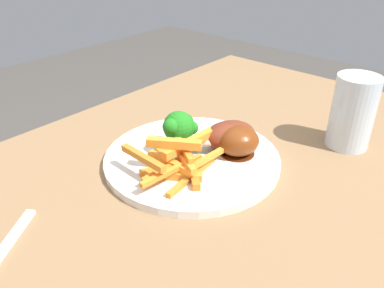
{
  "coord_description": "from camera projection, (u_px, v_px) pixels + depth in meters",
  "views": [
    {
      "loc": [
        0.37,
        0.29,
        1.07
      ],
      "look_at": [
        -0.01,
        -0.04,
        0.78
      ],
      "focal_mm": 36.41,
      "sensor_mm": 36.0,
      "label": 1
    }
  ],
  "objects": [
    {
      "name": "dinner_plate",
      "position": [
        192.0,
        159.0,
        0.6
      ],
      "size": [
        0.27,
        0.27,
        0.01
      ],
      "primitive_type": "cylinder",
      "color": "white",
      "rests_on": "dining_table"
    },
    {
      "name": "dining_table",
      "position": [
        208.0,
        242.0,
        0.64
      ],
      "size": [
        0.99,
        0.65,
        0.75
      ],
      "color": "#8E6B47",
      "rests_on": "ground_plane"
    },
    {
      "name": "chicken_drumstick_far",
      "position": [
        227.0,
        136.0,
        0.6
      ],
      "size": [
        0.13,
        0.1,
        0.05
      ],
      "color": "#521C10",
      "rests_on": "dinner_plate"
    },
    {
      "name": "chicken_drumstick_near",
      "position": [
        235.0,
        141.0,
        0.59
      ],
      "size": [
        0.1,
        0.1,
        0.05
      ],
      "color": "#4F1E0A",
      "rests_on": "dinner_plate"
    },
    {
      "name": "water_glass",
      "position": [
        353.0,
        112.0,
        0.62
      ],
      "size": [
        0.07,
        0.07,
        0.12
      ],
      "primitive_type": "cylinder",
      "color": "silver",
      "rests_on": "dining_table"
    },
    {
      "name": "broccoli_floret_front",
      "position": [
        179.0,
        127.0,
        0.59
      ],
      "size": [
        0.06,
        0.05,
        0.06
      ],
      "color": "#73AC55",
      "rests_on": "dinner_plate"
    },
    {
      "name": "carrot_fries_pile",
      "position": [
        178.0,
        161.0,
        0.55
      ],
      "size": [
        0.16,
        0.12,
        0.05
      ],
      "color": "orange",
      "rests_on": "dinner_plate"
    }
  ]
}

